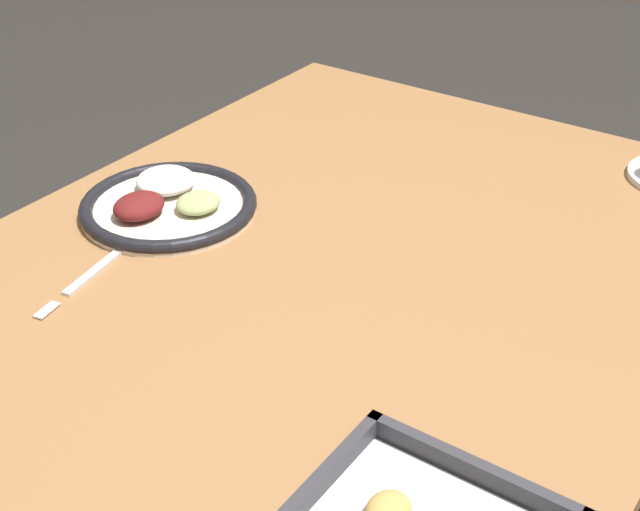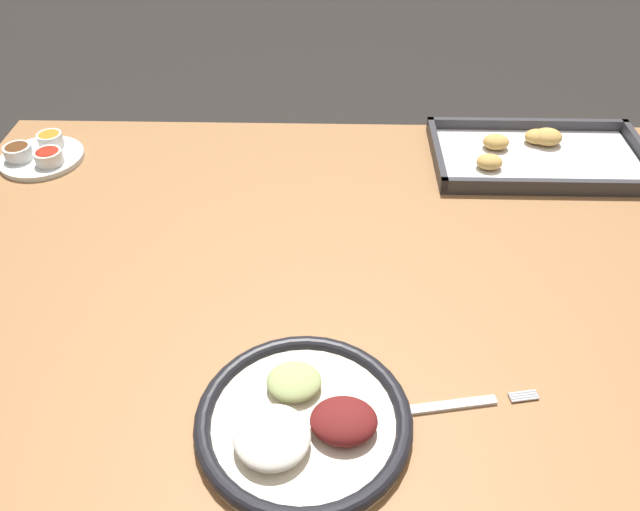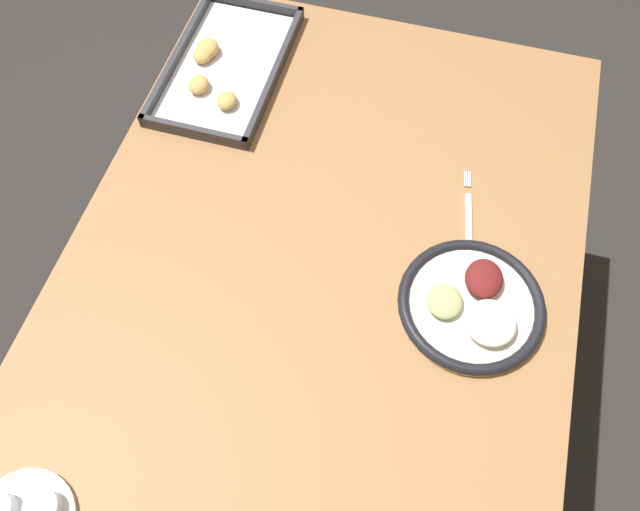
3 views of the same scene
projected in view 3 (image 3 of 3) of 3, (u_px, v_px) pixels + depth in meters
ground_plane at (320, 385)px, 1.77m from camera, size 8.00×8.00×0.00m
dining_table at (321, 286)px, 1.20m from camera, size 1.27×0.91×0.74m
dinner_plate at (473, 305)px, 1.06m from camera, size 0.25×0.25×0.04m
fork at (468, 225)px, 1.14m from camera, size 0.22×0.05×0.00m
baking_tray at (223, 67)px, 1.32m from camera, size 0.39×0.23×0.04m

